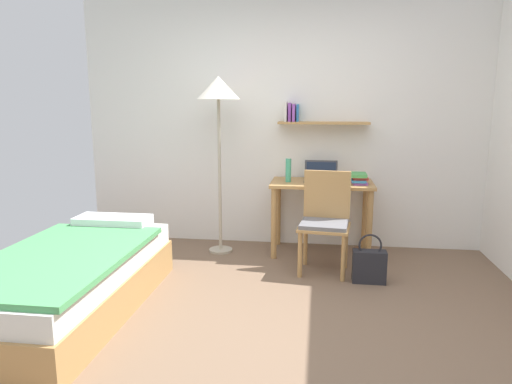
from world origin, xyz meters
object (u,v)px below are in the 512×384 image
standing_lamp (218,97)px  laptop (321,176)px  desk_chair (325,218)px  handbag (369,265)px  desk (322,196)px  water_bottle (288,170)px  book_stack (359,178)px  bed (71,281)px

standing_lamp → laptop: bearing=7.9°
desk_chair → handbag: (0.38, -0.25, -0.34)m
desk → water_bottle: bearing=-174.0°
standing_lamp → book_stack: size_ratio=7.30×
desk → handbag: desk is taller
desk_chair → book_stack: desk_chair is taller
water_bottle → book_stack: (0.69, -0.02, -0.06)m
bed → book_stack: (2.16, 1.57, 0.55)m
standing_lamp → book_stack: standing_lamp is taller
desk → water_bottle: water_bottle is taller
laptop → handbag: size_ratio=0.78×
desk_chair → laptop: laptop is taller
desk_chair → handbag: desk_chair is taller
desk → handbag: 0.96m
standing_lamp → book_stack: 1.58m
bed → water_bottle: (1.47, 1.59, 0.61)m
bed → desk_chair: 2.17m
desk → laptop: 0.20m
bed → desk_chair: size_ratio=2.12×
bed → desk: desk is taller
water_bottle → handbag: (0.75, -0.71, -0.70)m
water_bottle → handbag: bearing=-43.6°
bed → handbag: 2.39m
desk_chair → laptop: bearing=94.6°
desk → bed: bearing=-138.1°
bed → water_bottle: 2.25m
bed → desk_chair: desk_chair is taller
desk → standing_lamp: 1.42m
bed → desk: 2.45m
bed → desk_chair: (1.84, 1.12, 0.25)m
water_bottle → handbag: size_ratio=0.55×
laptop → handbag: bearing=-62.0°
desk_chair → bed: bearing=-148.5°
standing_lamp → handbag: 2.12m
bed → desk: size_ratio=1.90×
laptop → book_stack: (0.37, -0.10, 0.00)m
bed → book_stack: bearing=36.0°
bed → standing_lamp: standing_lamp is taller
water_bottle → desk_chair: bearing=-51.5°
book_stack → handbag: book_stack is taller
standing_lamp → desk_chair: bearing=-21.2°
water_bottle → book_stack: bearing=-1.3°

